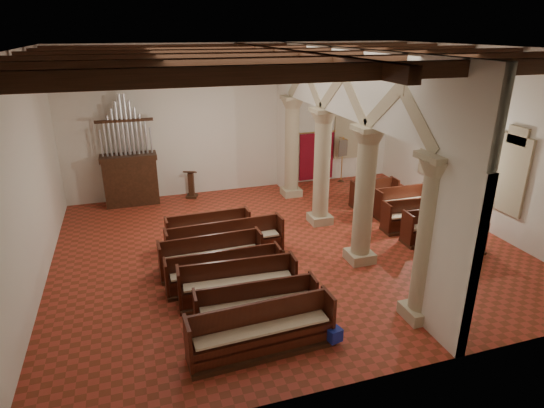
% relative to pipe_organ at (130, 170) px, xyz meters
% --- Properties ---
extents(floor, '(14.00, 14.00, 0.00)m').
position_rel_pipe_organ_xyz_m(floor, '(4.50, -5.50, -1.37)').
color(floor, '#A03323').
rests_on(floor, ground).
extents(ceiling, '(14.00, 14.00, 0.00)m').
position_rel_pipe_organ_xyz_m(ceiling, '(4.50, -5.50, 4.63)').
color(ceiling, '#341D11').
rests_on(ceiling, wall_back).
extents(wall_back, '(14.00, 0.02, 6.00)m').
position_rel_pipe_organ_xyz_m(wall_back, '(4.50, 0.50, 1.63)').
color(wall_back, silver).
rests_on(wall_back, floor).
extents(wall_front, '(14.00, 0.02, 6.00)m').
position_rel_pipe_organ_xyz_m(wall_front, '(4.50, -11.50, 1.63)').
color(wall_front, silver).
rests_on(wall_front, floor).
extents(wall_left, '(0.02, 12.00, 6.00)m').
position_rel_pipe_organ_xyz_m(wall_left, '(-2.50, -5.50, 1.63)').
color(wall_left, silver).
rests_on(wall_left, floor).
extents(wall_right, '(0.02, 12.00, 6.00)m').
position_rel_pipe_organ_xyz_m(wall_right, '(11.50, -5.50, 1.63)').
color(wall_right, silver).
rests_on(wall_right, floor).
extents(ceiling_beams, '(13.80, 11.80, 0.30)m').
position_rel_pipe_organ_xyz_m(ceiling_beams, '(4.50, -5.50, 4.45)').
color(ceiling_beams, '#402214').
rests_on(ceiling_beams, wall_back).
extents(arcade, '(0.90, 11.90, 6.00)m').
position_rel_pipe_organ_xyz_m(arcade, '(6.30, -5.50, 2.19)').
color(arcade, tan).
rests_on(arcade, floor).
extents(window_right_a, '(0.03, 1.00, 2.20)m').
position_rel_pipe_organ_xyz_m(window_right_a, '(11.48, -7.00, 0.83)').
color(window_right_a, '#2C644E').
rests_on(window_right_a, wall_right).
extents(window_right_b, '(0.03, 1.00, 2.20)m').
position_rel_pipe_organ_xyz_m(window_right_b, '(11.48, -3.00, 0.83)').
color(window_right_b, '#2C644E').
rests_on(window_right_b, wall_right).
extents(window_back, '(1.00, 0.03, 2.20)m').
position_rel_pipe_organ_xyz_m(window_back, '(9.50, 0.48, 0.83)').
color(window_back, '#2C644E').
rests_on(window_back, wall_back).
extents(pipe_organ, '(2.10, 0.85, 4.40)m').
position_rel_pipe_organ_xyz_m(pipe_organ, '(0.00, 0.00, 0.00)').
color(pipe_organ, '#402214').
rests_on(pipe_organ, floor).
extents(lectern, '(0.58, 0.61, 1.20)m').
position_rel_pipe_organ_xyz_m(lectern, '(2.32, -0.01, -0.87)').
color(lectern, '#331B10').
rests_on(lectern, floor).
extents(dossal_curtain, '(1.80, 0.07, 2.17)m').
position_rel_pipe_organ_xyz_m(dossal_curtain, '(8.00, 0.42, -0.21)').
color(dossal_curtain, maroon).
rests_on(dossal_curtain, floor).
extents(processional_banner, '(0.47, 0.60, 2.08)m').
position_rel_pipe_organ_xyz_m(processional_banner, '(9.07, -0.01, -0.62)').
color(processional_banner, '#402214').
rests_on(processional_banner, floor).
extents(hymnal_box_a, '(0.35, 0.31, 0.30)m').
position_rel_pipe_organ_xyz_m(hymnal_box_a, '(3.93, -10.30, -1.12)').
color(hymnal_box_a, '#162897').
rests_on(hymnal_box_a, floor).
extents(hymnal_box_b, '(0.38, 0.32, 0.35)m').
position_rel_pipe_organ_xyz_m(hymnal_box_b, '(3.19, -7.48, -1.09)').
color(hymnal_box_b, navy).
rests_on(hymnal_box_b, floor).
extents(hymnal_box_c, '(0.35, 0.32, 0.28)m').
position_rel_pipe_organ_xyz_m(hymnal_box_c, '(3.40, -6.42, -1.13)').
color(hymnal_box_c, '#181593').
rests_on(hymnal_box_c, floor).
extents(tube_heater_a, '(0.89, 0.35, 0.09)m').
position_rel_pipe_organ_xyz_m(tube_heater_a, '(2.84, -10.11, -1.21)').
color(tube_heater_a, silver).
rests_on(tube_heater_a, floor).
extents(tube_heater_b, '(1.03, 0.28, 0.10)m').
position_rel_pipe_organ_xyz_m(tube_heater_b, '(2.03, -9.78, -1.21)').
color(tube_heater_b, silver).
rests_on(tube_heater_b, floor).
extents(nave_pew_0, '(3.21, 0.89, 1.13)m').
position_rel_pipe_organ_xyz_m(nave_pew_0, '(2.35, -10.05, -1.00)').
color(nave_pew_0, '#402214').
rests_on(nave_pew_0, floor).
extents(nave_pew_1, '(2.91, 0.76, 1.00)m').
position_rel_pipe_organ_xyz_m(nave_pew_1, '(2.53, -8.99, -1.04)').
color(nave_pew_1, '#402214').
rests_on(nave_pew_1, floor).
extents(nave_pew_2, '(3.02, 0.88, 1.07)m').
position_rel_pipe_organ_xyz_m(nave_pew_2, '(2.34, -7.95, -1.02)').
color(nave_pew_2, '#402214').
rests_on(nave_pew_2, floor).
extents(nave_pew_3, '(3.10, 0.68, 0.99)m').
position_rel_pipe_organ_xyz_m(nave_pew_3, '(2.14, -7.20, -1.05)').
color(nave_pew_3, '#402214').
rests_on(nave_pew_3, floor).
extents(nave_pew_4, '(2.92, 0.79, 1.07)m').
position_rel_pipe_organ_xyz_m(nave_pew_4, '(1.97, -6.30, -1.02)').
color(nave_pew_4, '#402214').
rests_on(nave_pew_4, floor).
extents(nave_pew_5, '(3.55, 0.88, 1.13)m').
position_rel_pipe_organ_xyz_m(nave_pew_5, '(2.53, -5.61, -1.00)').
color(nave_pew_5, '#402214').
rests_on(nave_pew_5, floor).
extents(nave_pew_6, '(2.69, 0.77, 1.03)m').
position_rel_pipe_organ_xyz_m(nave_pew_6, '(2.22, -4.50, -1.03)').
color(nave_pew_6, '#402214').
rests_on(nave_pew_6, floor).
extents(aisle_pew_0, '(2.00, 0.74, 1.04)m').
position_rel_pipe_organ_xyz_m(aisle_pew_0, '(9.17, -7.56, -1.02)').
color(aisle_pew_0, '#402214').
rests_on(aisle_pew_0, floor).
extents(aisle_pew_1, '(2.08, 0.79, 1.10)m').
position_rel_pipe_organ_xyz_m(aisle_pew_1, '(9.20, -6.54, -1.00)').
color(aisle_pew_1, '#402214').
rests_on(aisle_pew_1, floor).
extents(aisle_pew_2, '(2.00, 0.80, 1.07)m').
position_rel_pipe_organ_xyz_m(aisle_pew_2, '(9.02, -5.51, -1.01)').
color(aisle_pew_2, '#402214').
rests_on(aisle_pew_2, floor).
extents(aisle_pew_3, '(2.16, 0.74, 1.10)m').
position_rel_pipe_organ_xyz_m(aisle_pew_3, '(9.44, -4.34, -1.00)').
color(aisle_pew_3, '#402214').
rests_on(aisle_pew_3, floor).
extents(aisle_pew_4, '(1.82, 0.72, 1.06)m').
position_rel_pipe_organ_xyz_m(aisle_pew_4, '(8.94, -3.16, -1.01)').
color(aisle_pew_4, '#402214').
rests_on(aisle_pew_4, floor).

